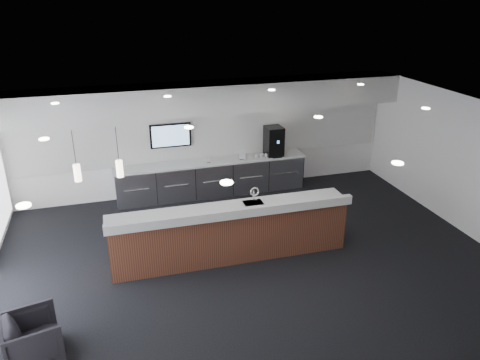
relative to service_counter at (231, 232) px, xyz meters
name	(u,v)px	position (x,y,z in m)	size (l,w,h in m)	color
ground	(254,265)	(0.36, -0.45, -0.58)	(10.00, 10.00, 0.00)	black
ceiling	(256,120)	(0.36, -0.45, 2.42)	(10.00, 8.00, 0.02)	black
back_wall	(208,137)	(0.36, 3.55, 0.92)	(10.00, 0.02, 3.00)	white
right_wall	(475,170)	(5.36, -0.45, 0.92)	(0.02, 8.00, 3.00)	white
soffit_bulkhead	(211,97)	(0.36, 3.10, 2.07)	(10.00, 0.90, 0.70)	silver
alcove_panel	(208,133)	(0.36, 3.52, 1.02)	(9.80, 0.06, 1.40)	silver
back_credenza	(212,177)	(0.36, 3.19, -0.10)	(5.06, 0.66, 0.95)	gray
wall_tv	(170,135)	(-0.64, 3.45, 1.07)	(1.05, 0.08, 0.62)	black
pendant_left	(118,159)	(-2.04, 0.35, 1.67)	(0.12, 0.12, 0.30)	beige
pendant_right	(78,162)	(-2.74, 0.35, 1.67)	(0.12, 0.12, 0.30)	beige
ceiling_can_lights	(256,122)	(0.36, -0.45, 2.39)	(7.00, 5.00, 0.02)	white
service_counter	(231,232)	(0.00, 0.00, 0.00)	(4.88, 0.86, 1.49)	#482518
coffee_machine	(274,141)	(2.08, 3.19, 0.76)	(0.45, 0.58, 0.77)	black
info_sign_left	(208,159)	(0.24, 3.08, 0.47)	(0.14, 0.02, 0.19)	silver
info_sign_right	(242,155)	(1.16, 3.06, 0.49)	(0.17, 0.02, 0.23)	silver
armchair	(33,338)	(-3.57, -1.91, -0.21)	(0.78, 0.81, 0.73)	black
cup_0	(281,154)	(2.26, 3.08, 0.42)	(0.09, 0.09, 0.09)	white
cup_1	(276,154)	(2.12, 3.08, 0.42)	(0.09, 0.09, 0.09)	white
cup_2	(271,155)	(1.98, 3.08, 0.42)	(0.09, 0.09, 0.09)	white
cup_3	(266,155)	(1.84, 3.08, 0.42)	(0.09, 0.09, 0.09)	white
cup_4	(261,156)	(1.70, 3.08, 0.42)	(0.09, 0.09, 0.09)	white
cup_5	(256,156)	(1.56, 3.08, 0.42)	(0.09, 0.09, 0.09)	white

